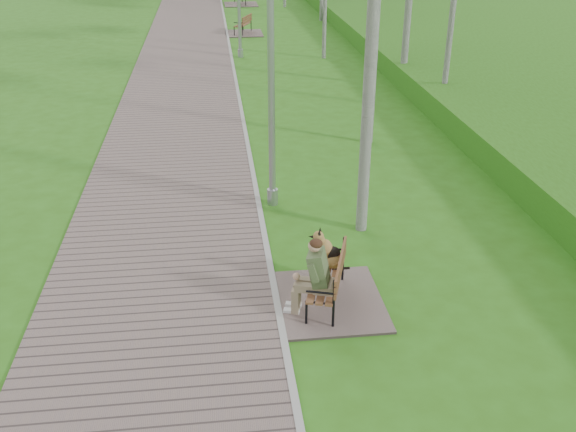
% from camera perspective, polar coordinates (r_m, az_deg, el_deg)
% --- Properties ---
extents(ground, '(120.00, 120.00, 0.00)m').
position_cam_1_polar(ground, '(13.88, -3.10, 3.53)').
color(ground, '#306716').
rests_on(ground, ground).
extents(walkway, '(3.50, 67.00, 0.04)m').
position_cam_1_polar(walkway, '(34.71, -8.74, 17.10)').
color(walkway, '#715F5B').
rests_on(walkway, ground).
extents(kerb, '(0.10, 67.00, 0.05)m').
position_cam_1_polar(kerb, '(34.70, -5.72, 17.27)').
color(kerb, '#999993').
rests_on(kerb, ground).
extents(embankment, '(14.00, 70.00, 1.60)m').
position_cam_1_polar(embankment, '(35.59, 14.95, 16.74)').
color(embankment, '#398A23').
rests_on(embankment, ground).
extents(bench_main, '(1.60, 1.78, 1.40)m').
position_cam_1_polar(bench_main, '(9.34, 3.15, -5.86)').
color(bench_main, '#715F5B').
rests_on(bench_main, ground).
extents(bench_second, '(1.64, 1.82, 1.01)m').
position_cam_1_polar(bench_second, '(29.86, -4.02, 16.20)').
color(bench_second, '#715F5B').
rests_on(bench_second, ground).
extents(bench_third, '(1.88, 2.09, 1.16)m').
position_cam_1_polar(bench_third, '(38.76, -4.27, 18.54)').
color(bench_third, '#715F5B').
rests_on(bench_third, ground).
extents(lamp_post_near, '(0.21, 0.21, 5.45)m').
position_cam_1_polar(lamp_post_near, '(11.73, -1.51, 12.42)').
color(lamp_post_near, '#94969B').
rests_on(lamp_post_near, ground).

